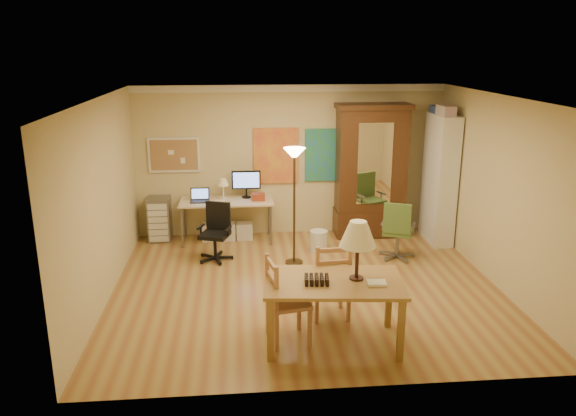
{
  "coord_description": "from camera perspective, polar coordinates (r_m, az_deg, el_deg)",
  "views": [
    {
      "loc": [
        -0.93,
        -7.41,
        3.36
      ],
      "look_at": [
        -0.23,
        0.3,
        1.11
      ],
      "focal_mm": 35.0,
      "sensor_mm": 36.0,
      "label": 1
    }
  ],
  "objects": [
    {
      "name": "crown_molding",
      "position": [
        9.94,
        0.21,
        12.08
      ],
      "size": [
        5.5,
        0.08,
        0.12
      ],
      "primitive_type": "cube",
      "color": "white",
      "rests_on": "floor"
    },
    {
      "name": "torchiere_lamp",
      "position": [
        8.59,
        0.65,
        3.69
      ],
      "size": [
        0.34,
        0.34,
        1.86
      ],
      "color": "#3B2C17",
      "rests_on": "floor"
    },
    {
      "name": "floor",
      "position": [
        8.19,
        1.82,
        -8.01
      ],
      "size": [
        5.5,
        5.5,
        0.0
      ],
      "primitive_type": "plane",
      "color": "#915F33",
      "rests_on": "ground"
    },
    {
      "name": "office_chair_green",
      "position": [
        9.31,
        11.01,
        -3.54
      ],
      "size": [
        0.6,
        0.6,
        0.98
      ],
      "color": "slate",
      "rests_on": "floor"
    },
    {
      "name": "bookshelf",
      "position": [
        10.1,
        15.13,
        2.81
      ],
      "size": [
        0.34,
        0.9,
        2.24
      ],
      "color": "white",
      "rests_on": "floor"
    },
    {
      "name": "computer_desk",
      "position": [
        10.0,
        -6.05,
        -0.77
      ],
      "size": [
        1.63,
        0.71,
        1.23
      ],
      "color": "tan",
      "rests_on": "floor"
    },
    {
      "name": "office_chair_black",
      "position": [
        9.17,
        -7.35,
        -3.75
      ],
      "size": [
        0.57,
        0.57,
        0.93
      ],
      "color": "black",
      "rests_on": "floor"
    },
    {
      "name": "wastebin",
      "position": [
        9.46,
        3.14,
        -3.4
      ],
      "size": [
        0.3,
        0.3,
        0.37
      ],
      "primitive_type": "cylinder",
      "color": "silver",
      "rests_on": "floor"
    },
    {
      "name": "ladder_chair_left",
      "position": [
        6.6,
        -0.26,
        -9.63
      ],
      "size": [
        0.54,
        0.56,
        1.04
      ],
      "color": "#AA7C4E",
      "rests_on": "floor"
    },
    {
      "name": "armoire",
      "position": [
        10.2,
        8.36,
        2.9
      ],
      "size": [
        1.3,
        0.62,
        2.39
      ],
      "color": "#36200E",
      "rests_on": "floor"
    },
    {
      "name": "art_panel_right",
      "position": [
        10.18,
        3.85,
        5.39
      ],
      "size": [
        0.75,
        0.04,
        0.95
      ],
      "primitive_type": "cube",
      "color": "teal",
      "rests_on": "floor"
    },
    {
      "name": "ladder_chair_back",
      "position": [
        7.17,
        4.31,
        -7.52
      ],
      "size": [
        0.51,
        0.49,
        1.02
      ],
      "color": "#AA7C4E",
      "rests_on": "floor"
    },
    {
      "name": "drawer_cart",
      "position": [
        10.23,
        -12.91,
        -1.07
      ],
      "size": [
        0.39,
        0.47,
        0.78
      ],
      "color": "slate",
      "rests_on": "floor"
    },
    {
      "name": "art_panel_left",
      "position": [
        10.08,
        -1.23,
        5.31
      ],
      "size": [
        0.8,
        0.04,
        1.0
      ],
      "primitive_type": "cube",
      "color": "yellow",
      "rests_on": "floor"
    },
    {
      "name": "corkboard",
      "position": [
        10.11,
        -11.5,
        5.31
      ],
      "size": [
        0.9,
        0.04,
        0.62
      ],
      "primitive_type": "cube",
      "color": "#9C7249",
      "rests_on": "floor"
    },
    {
      "name": "dining_table",
      "position": [
        6.42,
        5.56,
        -6.07
      ],
      "size": [
        1.65,
        1.09,
        1.48
      ],
      "color": "olive",
      "rests_on": "floor"
    }
  ]
}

